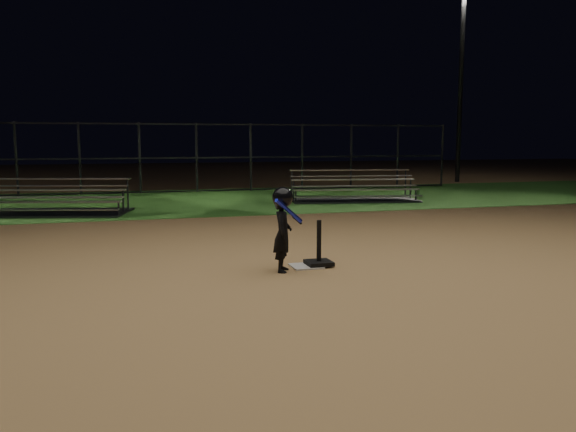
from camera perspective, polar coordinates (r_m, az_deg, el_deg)
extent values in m
plane|color=#B0844F|center=(8.81, 1.80, -5.02)|extent=(80.00, 80.00, 0.00)
cube|color=#2B601F|center=(18.48, -7.72, 1.54)|extent=(60.00, 8.00, 0.01)
cube|color=beige|center=(8.81, 1.80, -4.94)|extent=(0.45, 0.45, 0.02)
cube|color=black|center=(8.86, 3.04, -4.60)|extent=(0.38, 0.38, 0.06)
cylinder|color=black|center=(8.79, 3.06, -2.43)|extent=(0.07, 0.07, 0.62)
imported|color=black|center=(8.41, -0.53, -1.78)|extent=(0.39, 0.47, 1.11)
sphere|color=black|center=(8.34, -0.53, 1.83)|extent=(0.30, 0.30, 0.30)
cylinder|color=#1A25E0|center=(8.23, 0.08, 0.51)|extent=(0.48, 0.30, 0.39)
cylinder|color=black|center=(8.41, 0.90, -0.40)|extent=(0.18, 0.12, 0.14)
cube|color=silver|center=(15.65, -22.55, 1.28)|extent=(3.60, 1.10, 0.04)
cube|color=silver|center=(15.43, -22.85, 0.57)|extent=(3.60, 1.10, 0.03)
cube|color=silver|center=(16.09, -21.97, 2.38)|extent=(3.60, 1.10, 0.04)
cube|color=silver|center=(15.87, -22.26, 1.70)|extent=(3.60, 1.10, 0.03)
cube|color=silver|center=(16.55, -21.42, 3.42)|extent=(3.60, 1.10, 0.04)
cube|color=silver|center=(16.32, -21.69, 2.78)|extent=(3.60, 1.10, 0.03)
cube|color=#38383D|center=(16.15, -21.87, 0.28)|extent=(3.98, 2.61, 0.05)
cube|color=#BBBCC1|center=(17.84, 6.74, 2.58)|extent=(3.87, 0.90, 0.04)
cube|color=#BBBCC1|center=(17.59, 6.93, 1.94)|extent=(3.87, 0.90, 0.03)
cube|color=#BBBCC1|center=(18.34, 6.38, 3.57)|extent=(3.87, 0.90, 0.04)
cube|color=#BBBCC1|center=(18.09, 6.56, 2.96)|extent=(3.87, 0.90, 0.03)
cube|color=#BBBCC1|center=(18.85, 6.04, 4.51)|extent=(3.87, 0.90, 0.04)
cube|color=#BBBCC1|center=(18.59, 6.21, 3.93)|extent=(3.87, 0.90, 0.03)
cube|color=#38383D|center=(18.40, 6.35, 1.61)|extent=(4.16, 2.54, 0.06)
cube|color=#38383D|center=(21.43, -8.88, 2.46)|extent=(20.00, 0.05, 0.05)
cube|color=#38383D|center=(21.36, -8.95, 5.66)|extent=(20.00, 0.05, 0.05)
cube|color=#38383D|center=(21.36, -9.01, 8.88)|extent=(20.00, 0.05, 0.05)
cylinder|color=#38383D|center=(21.33, -22.45, 5.18)|extent=(0.08, 0.08, 2.50)
cylinder|color=#38383D|center=(21.36, -8.95, 5.66)|extent=(0.08, 0.08, 2.50)
cylinder|color=#38383D|center=(22.53, 3.84, 5.83)|extent=(0.08, 0.08, 2.50)
cylinder|color=#38383D|center=(24.68, 14.88, 5.74)|extent=(0.08, 0.08, 2.50)
cylinder|color=#2D2D30|center=(27.50, 16.56, 11.58)|extent=(0.20, 0.20, 8.00)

